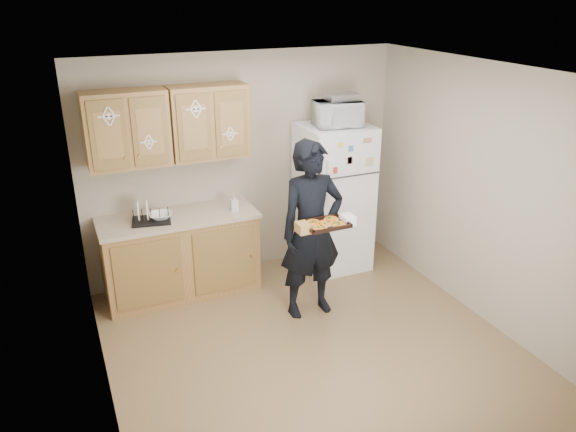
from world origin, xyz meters
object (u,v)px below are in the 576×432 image
Objects in this scene: baking_tray at (326,225)px; dish_rack at (151,214)px; person at (312,230)px; microwave at (338,114)px; refrigerator at (333,198)px.

baking_tray is 1.06× the size of dish_rack.
baking_tray is at bearing -39.88° from dish_rack.
dish_rack is (-1.39, 0.86, 0.07)m from person.
dish_rack is (-2.07, 0.06, -0.86)m from microwave.
microwave is (0.68, 0.80, 0.94)m from person.
baking_tray is (-0.00, -0.30, 0.18)m from person.
person is at bearing -123.22° from microwave.
refrigerator is 4.20× the size of baking_tray.
microwave is at bearing 48.83° from person.
person is at bearing -31.70° from dish_rack.
person is 1.41m from microwave.
refrigerator reaches higher than dish_rack.
dish_rack is at bearing 179.74° from refrigerator.
baking_tray is at bearing -114.72° from microwave.
refrigerator is 1.09m from person.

